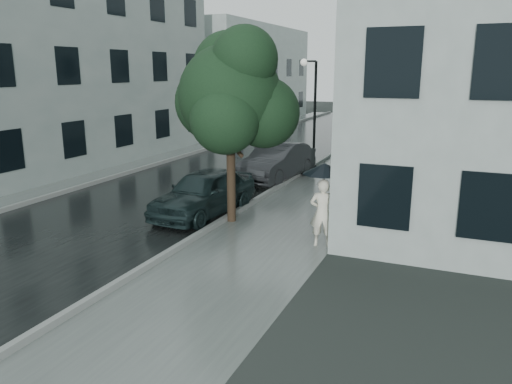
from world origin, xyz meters
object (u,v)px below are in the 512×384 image
at_px(car_near, 204,192).
at_px(street_tree, 232,94).
at_px(car_far, 277,162).
at_px(pedestrian, 322,213).
at_px(lamp_post, 311,107).

bearing_deg(car_near, street_tree, -2.78).
bearing_deg(car_far, pedestrian, -54.84).
bearing_deg(pedestrian, car_near, -28.45).
distance_m(lamp_post, car_near, 8.79).
bearing_deg(lamp_post, car_near, -99.42).
relative_size(pedestrian, car_far, 0.39).
xyz_separation_m(lamp_post, car_near, (-0.88, -8.49, -2.10)).
height_order(car_near, car_far, car_far).
distance_m(car_near, car_far, 5.75).
bearing_deg(car_near, car_far, 92.93).
relative_size(pedestrian, car_near, 0.42).
distance_m(lamp_post, car_far, 3.50).
bearing_deg(car_near, pedestrian, -12.10).
distance_m(pedestrian, car_near, 4.40).
height_order(street_tree, lamp_post, street_tree).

